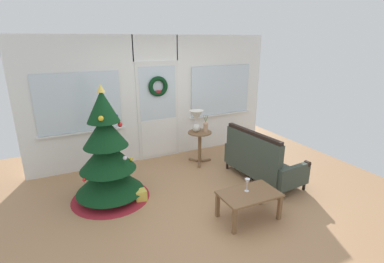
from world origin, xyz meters
The scene contains 10 objects.
ground_plane centered at (0.00, 0.00, 0.00)m, with size 6.76×6.76×0.00m, color #AD7F56.
back_wall_with_door centered at (0.00, 2.08, 1.28)m, with size 5.20×0.19×2.55m.
christmas_tree centered at (-1.32, 0.76, 0.65)m, with size 1.25×1.25×1.85m.
settee_sofa centered at (1.23, 0.20, 0.38)m, with size 0.82×1.53×0.96m.
side_table centered at (0.62, 1.35, 0.48)m, with size 0.50×0.48×0.68m.
table_lamp centered at (0.56, 1.39, 0.96)m, with size 0.28×0.28×0.44m.
flower_vase centered at (0.72, 1.29, 0.79)m, with size 0.11×0.10×0.35m.
coffee_table centered at (0.34, -0.68, 0.34)m, with size 0.85×0.54×0.40m.
wine_glass centered at (0.34, -0.62, 0.54)m, with size 0.08×0.08×0.20m.
gift_box centered at (-0.91, 0.47, 0.09)m, with size 0.18×0.16×0.18m, color #D8C64C.
Camera 1 is at (-1.99, -3.56, 2.48)m, focal length 27.10 mm.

